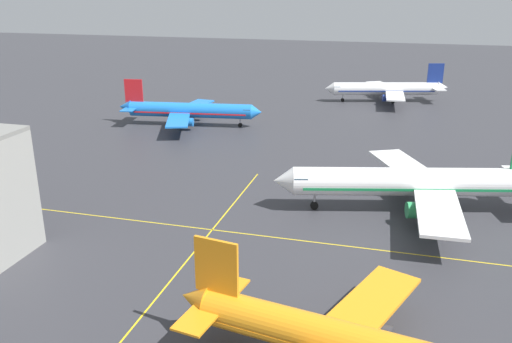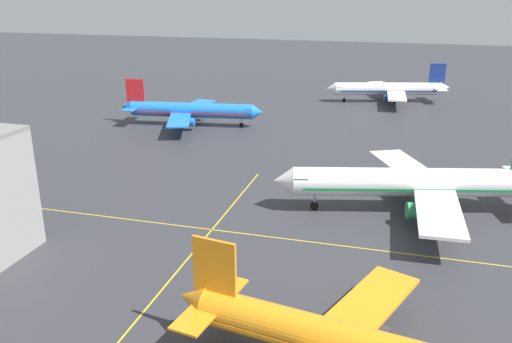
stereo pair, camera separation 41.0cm
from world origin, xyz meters
name	(u,v)px [view 1 (the left image)]	position (x,y,z in m)	size (l,w,h in m)	color
airliner_second_row	(417,182)	(26.28, 51.25, 4.35)	(40.55, 34.51, 12.74)	white
airliner_third_row	(189,110)	(-24.60, 89.43, 3.62)	(34.11, 29.17, 10.61)	blue
airliner_far_left_stand	(387,89)	(18.96, 129.59, 3.68)	(34.16, 29.11, 10.77)	white
taxiway_markings	(147,310)	(0.00, 17.52, 0.00)	(168.47, 85.89, 0.01)	yellow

